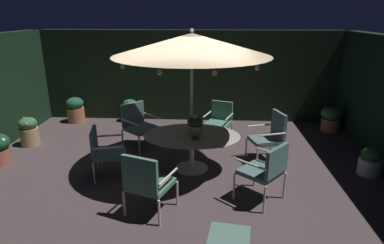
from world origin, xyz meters
The scene contains 17 objects.
ground_plane centered at (0.00, 0.00, -0.01)m, with size 8.60×6.62×0.02m, color #483A3C.
hedge_backdrop_rear centered at (0.00, 3.16, 1.23)m, with size 8.60×0.30×2.45m, color black.
patio_dining_table centered at (0.25, -0.04, 0.59)m, with size 1.82×1.36×0.71m.
patio_umbrella centered at (0.25, -0.04, 2.36)m, with size 2.76×2.76×2.63m.
centerpiece_planter centered at (0.32, -0.23, 0.97)m, with size 0.29×0.29×0.44m.
patio_chair_north centered at (1.47, -1.10, 0.58)m, with size 0.85×0.85×0.99m.
patio_chair_northeast centered at (1.81, 0.44, 0.57)m, with size 0.74×0.72×1.02m.
patio_chair_east centered at (0.81, 1.48, 0.53)m, with size 0.73×0.76×0.92m.
patio_chair_southeast centered at (-1.00, 1.00, 0.56)m, with size 0.89×0.89×0.99m.
patio_chair_south centered at (-1.32, -0.41, 0.54)m, with size 0.69×0.73×0.92m.
patio_chair_southwest centered at (-0.32, -1.56, 0.56)m, with size 0.79×0.78×1.00m.
ottoman_footrest centered at (0.84, -2.47, 0.31)m, with size 0.55×0.54×0.37m.
potted_plant_right_far centered at (3.57, -0.07, 0.27)m, with size 0.40×0.40×0.55m.
potted_plant_left_near centered at (-3.12, 2.68, 0.35)m, with size 0.47×0.47×0.69m.
potted_plant_right_near centered at (-1.63, 2.83, 0.32)m, with size 0.39×0.41×0.62m.
potted_plant_back_center centered at (3.64, 2.26, 0.35)m, with size 0.50×0.50×0.66m.
potted_plant_front_corner centered at (-3.51, 0.97, 0.33)m, with size 0.40×0.40×0.65m.
Camera 1 is at (0.58, -5.70, 2.87)m, focal length 30.33 mm.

